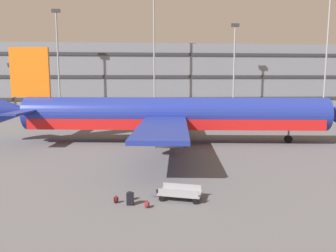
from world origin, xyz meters
name	(u,v)px	position (x,y,z in m)	size (l,w,h in m)	color
ground_plane	(155,145)	(0.00, 0.00, 0.00)	(600.00, 600.00, 0.00)	#5B5B60
terminal_structure	(148,77)	(0.00, 52.66, 8.07)	(151.69, 17.06, 16.13)	slate
airliner	(171,115)	(2.04, 1.41, 3.22)	(41.53, 33.65, 11.09)	navy
light_mast_left	(58,54)	(-19.71, 37.55, 12.84)	(1.80, 0.50, 22.29)	gray
light_mast_center_left	(154,45)	(1.25, 37.55, 14.92)	(1.80, 0.50, 26.35)	gray
light_mast_center_right	(234,61)	(19.40, 37.55, 11.55)	(1.80, 0.50, 19.78)	gray
light_mast_right	(327,46)	(41.08, 37.55, 15.02)	(1.80, 0.50, 26.54)	gray
suitcase_orange	(161,193)	(-0.16, -16.32, 0.11)	(0.57, 0.83, 0.21)	black
suitcase_purple	(130,198)	(-2.05, -18.05, 0.41)	(0.45, 0.29, 0.87)	black
backpack_upright	(147,205)	(-1.08, -18.56, 0.19)	(0.35, 0.41, 0.45)	maroon
backpack_laid_flat	(131,196)	(-2.05, -17.20, 0.24)	(0.44, 0.41, 0.55)	#592619
backpack_large	(116,200)	(-2.93, -17.65, 0.21)	(0.35, 0.29, 0.49)	maroon
baggage_cart	(180,193)	(1.00, -17.37, 0.43)	(3.35, 2.02, 0.82)	gray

